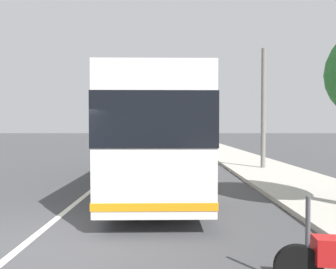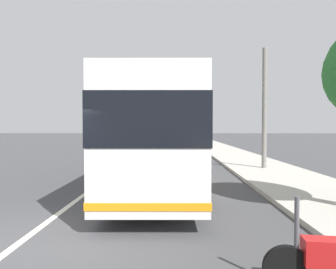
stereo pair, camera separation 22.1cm
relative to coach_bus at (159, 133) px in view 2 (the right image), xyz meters
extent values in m
plane|color=#424244|center=(-5.87, 2.27, -1.96)|extent=(220.00, 220.00, 0.00)
cube|color=#B2ADA3|center=(4.13, -5.20, -1.89)|extent=(110.00, 3.60, 0.14)
cube|color=silver|center=(4.13, 2.27, -1.95)|extent=(110.00, 0.16, 0.01)
cube|color=silver|center=(0.00, 0.00, -0.04)|extent=(11.42, 2.66, 3.14)
cube|color=black|center=(0.00, 0.00, 0.35)|extent=(11.46, 2.70, 1.12)
cube|color=orange|center=(0.00, 0.00, -1.36)|extent=(11.45, 2.69, 0.16)
cylinder|color=black|center=(3.62, 1.20, -1.46)|extent=(1.01, 0.32, 1.00)
cylinder|color=black|center=(3.66, -1.07, -1.46)|extent=(1.01, 0.32, 1.00)
cylinder|color=black|center=(-3.66, 1.07, -1.46)|extent=(1.01, 0.32, 1.00)
cylinder|color=black|center=(-3.62, -1.20, -1.46)|extent=(1.01, 0.32, 1.00)
cylinder|color=black|center=(-7.44, -2.07, -1.65)|extent=(0.15, 0.62, 0.61)
cylinder|color=#4C4C51|center=(-7.46, -2.18, -1.05)|extent=(0.06, 0.06, 0.70)
cube|color=#2D7238|center=(18.03, 4.45, -1.36)|extent=(4.45, 2.11, 0.84)
cube|color=black|center=(18.08, 4.45, -0.69)|extent=(2.29, 1.84, 0.49)
cylinder|color=black|center=(16.55, 3.67, -1.64)|extent=(0.65, 0.25, 0.64)
cylinder|color=black|center=(16.64, 5.39, -1.64)|extent=(0.65, 0.25, 0.64)
cylinder|color=black|center=(19.42, 3.51, -1.64)|extent=(0.65, 0.25, 0.64)
cylinder|color=black|center=(19.51, 5.23, -1.64)|extent=(0.65, 0.25, 0.64)
cube|color=gold|center=(33.39, 0.55, -1.39)|extent=(4.75, 1.98, 0.78)
cube|color=black|center=(33.20, 0.54, -0.71)|extent=(2.57, 1.72, 0.57)
cylinder|color=black|center=(34.88, 1.42, -1.64)|extent=(0.65, 0.25, 0.64)
cylinder|color=black|center=(34.97, -0.15, -1.64)|extent=(0.65, 0.25, 0.64)
cylinder|color=black|center=(31.81, 1.25, -1.64)|extent=(0.65, 0.25, 0.64)
cylinder|color=black|center=(31.89, -0.32, -1.64)|extent=(0.65, 0.25, 0.64)
cube|color=gold|center=(38.70, -0.58, -1.42)|extent=(4.02, 1.74, 0.72)
cube|color=black|center=(38.61, -0.58, -0.82)|extent=(2.11, 1.60, 0.46)
cylinder|color=black|center=(40.03, 0.20, -1.64)|extent=(0.64, 0.22, 0.64)
cylinder|color=black|center=(40.03, -1.37, -1.64)|extent=(0.64, 0.22, 0.64)
cylinder|color=black|center=(37.38, 0.21, -1.64)|extent=(0.64, 0.22, 0.64)
cylinder|color=black|center=(37.38, -1.36, -1.64)|extent=(0.64, 0.22, 0.64)
cylinder|color=slate|center=(2.96, -5.16, 1.11)|extent=(0.23, 0.23, 6.14)
camera|label=1|loc=(-11.02, -0.38, 0.18)|focal=29.58mm
camera|label=2|loc=(-11.02, -0.60, 0.18)|focal=29.58mm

